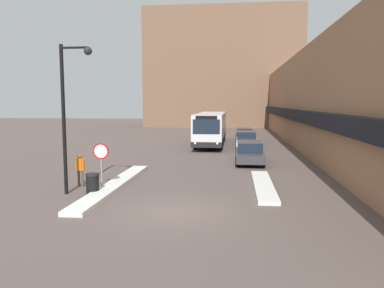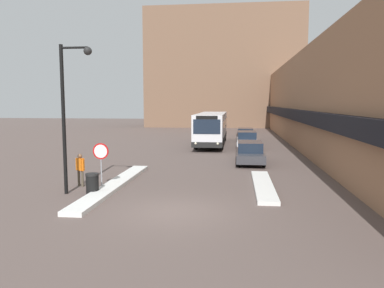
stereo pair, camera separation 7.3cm
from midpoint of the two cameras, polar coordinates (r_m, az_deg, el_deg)
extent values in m
plane|color=brown|center=(14.27, -2.77, -10.29)|extent=(160.00, 160.00, 0.00)
cube|color=#996B4C|center=(38.28, 18.42, 6.19)|extent=(5.00, 60.00, 8.41)
cube|color=black|center=(37.84, 14.26, 4.57)|extent=(0.50, 60.00, 0.90)
cube|color=brown|center=(64.79, 4.70, 11.34)|extent=(26.00, 8.00, 19.53)
cube|color=silver|center=(18.75, -11.79, -6.09)|extent=(0.90, 9.98, 0.18)
cube|color=silver|center=(18.55, 10.70, -6.21)|extent=(0.90, 6.68, 0.17)
cube|color=silver|center=(36.37, 2.88, 2.64)|extent=(2.50, 12.31, 2.64)
cube|color=black|center=(36.45, 2.87, 0.93)|extent=(2.52, 12.33, 0.46)
cube|color=#192333|center=(36.34, 2.88, 3.22)|extent=(2.53, 11.32, 0.73)
cube|color=#192333|center=(30.21, 2.12, 2.64)|extent=(2.20, 0.03, 1.19)
cube|color=black|center=(30.17, 2.12, 4.05)|extent=(1.75, 0.03, 0.28)
sphere|color=#F2EAC6|center=(30.40, 0.41, 0.09)|extent=(0.20, 0.20, 0.20)
sphere|color=#F2EAC6|center=(30.26, 3.81, 0.05)|extent=(0.20, 0.20, 0.20)
cylinder|color=black|center=(32.78, 0.46, 0.06)|extent=(0.28, 1.01, 1.01)
cylinder|color=black|center=(32.62, 4.41, 0.01)|extent=(0.28, 1.01, 1.01)
cylinder|color=black|center=(40.34, 1.62, 1.23)|extent=(0.28, 1.01, 1.01)
cylinder|color=black|center=(40.21, 4.84, 1.20)|extent=(0.28, 1.01, 1.01)
cube|color=#38383D|center=(25.63, 8.69, -1.70)|extent=(1.83, 4.85, 0.53)
cube|color=#192333|center=(25.68, 8.70, -0.36)|extent=(1.61, 2.67, 0.65)
cylinder|color=black|center=(24.22, 10.78, -2.68)|extent=(0.20, 0.67, 0.67)
cylinder|color=black|center=(24.16, 6.82, -2.64)|extent=(0.20, 0.67, 0.67)
cylinder|color=black|center=(27.19, 10.33, -1.70)|extent=(0.20, 0.67, 0.67)
cylinder|color=black|center=(27.13, 6.81, -1.66)|extent=(0.20, 0.67, 0.67)
cube|color=#B7B7BC|center=(33.64, 8.21, 0.23)|extent=(1.80, 4.84, 0.59)
cube|color=#192333|center=(33.70, 8.22, 1.34)|extent=(1.58, 2.66, 0.69)
cylinder|color=black|center=(32.21, 9.73, -0.48)|extent=(0.20, 0.63, 0.63)
cylinder|color=black|center=(32.16, 6.81, -0.45)|extent=(0.20, 0.63, 0.63)
cylinder|color=black|center=(35.19, 9.47, 0.09)|extent=(0.20, 0.63, 0.63)
cylinder|color=black|center=(35.15, 6.80, 0.13)|extent=(0.20, 0.63, 0.63)
cube|color=black|center=(40.26, 7.95, 1.15)|extent=(1.80, 4.53, 0.50)
cube|color=#192333|center=(40.33, 7.96, 1.95)|extent=(1.59, 2.49, 0.61)
cylinder|color=black|center=(38.91, 9.20, 0.67)|extent=(0.20, 0.61, 0.61)
cylinder|color=black|center=(38.87, 6.78, 0.70)|extent=(0.20, 0.61, 0.61)
cylinder|color=black|center=(41.70, 9.04, 1.05)|extent=(0.20, 0.61, 0.61)
cylinder|color=black|center=(41.67, 6.78, 1.08)|extent=(0.20, 0.61, 0.61)
cylinder|color=gray|center=(18.11, -13.76, -3.33)|extent=(0.07, 0.07, 2.20)
cylinder|color=red|center=(17.99, -13.84, -1.08)|extent=(0.76, 0.03, 0.76)
cylinder|color=white|center=(17.97, -13.86, -1.09)|extent=(0.62, 0.01, 0.62)
cylinder|color=black|center=(17.43, -19.07, 3.38)|extent=(0.16, 0.16, 6.58)
cylinder|color=black|center=(17.32, -17.61, 13.83)|extent=(1.20, 0.10, 0.10)
sphere|color=black|center=(17.07, -15.71, 13.50)|extent=(0.36, 0.36, 0.36)
cylinder|color=brown|center=(19.25, -16.97, -4.98)|extent=(0.12, 0.12, 0.79)
cylinder|color=brown|center=(19.03, -16.46, -5.09)|extent=(0.12, 0.12, 0.79)
cube|color=orange|center=(19.02, -16.78, -2.98)|extent=(0.47, 0.39, 0.60)
sphere|color=brown|center=(18.96, -16.82, -1.77)|extent=(0.22, 0.22, 0.22)
cylinder|color=orange|center=(19.19, -17.16, -3.00)|extent=(0.09, 0.09, 0.56)
cylinder|color=orange|center=(18.85, -16.39, -3.14)|extent=(0.09, 0.09, 0.56)
cylinder|color=black|center=(17.32, -15.03, -6.07)|extent=(0.56, 0.56, 0.85)
cylinder|color=black|center=(17.23, -15.07, -4.52)|extent=(0.59, 0.59, 0.10)
camera|label=1|loc=(0.04, -90.10, -0.01)|focal=35.00mm
camera|label=2|loc=(0.04, 89.90, 0.01)|focal=35.00mm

